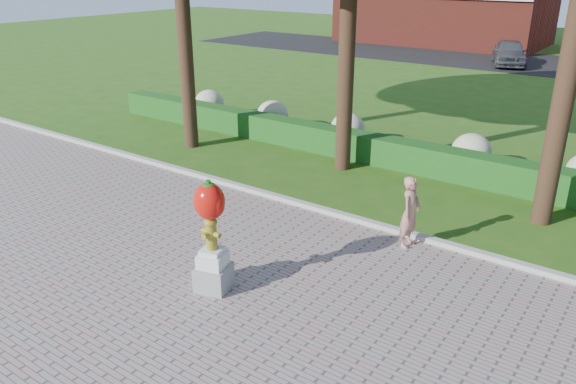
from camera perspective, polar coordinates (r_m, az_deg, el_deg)
The scene contains 8 objects.
ground at distance 10.62m, azimuth -1.65°, elevation -8.67°, with size 100.00×100.00×0.00m, color #285415.
curb at distance 12.82m, azimuth 6.46°, elevation -2.71°, with size 40.00×0.18×0.15m, color #ADADA5.
lawn_hedge at distance 16.09m, azimuth 13.56°, elevation 3.31°, with size 24.00×0.70×0.80m, color #1A4F16.
hydrangea_row at distance 16.76m, azimuth 16.74°, elevation 4.28°, with size 20.10×1.10×0.99m.
street at distance 36.08m, azimuth 26.84°, elevation 11.26°, with size 50.00×8.00×0.02m, color black.
hydrant_sculpture at distance 9.78m, azimuth -7.82°, elevation -4.16°, with size 0.69×0.69×2.08m.
woman at distance 11.59m, azimuth 12.31°, elevation -2.01°, with size 0.55×0.36×1.51m, color tan.
parked_car at distance 35.16m, azimuth 21.57°, elevation 13.05°, with size 1.68×4.17×1.42m, color #464A4F.
Camera 1 is at (5.54, -7.23, 5.46)m, focal length 35.00 mm.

